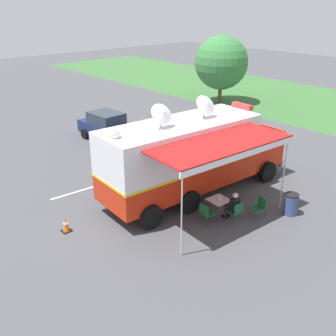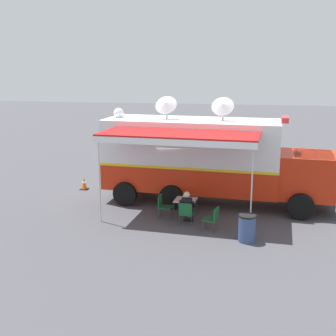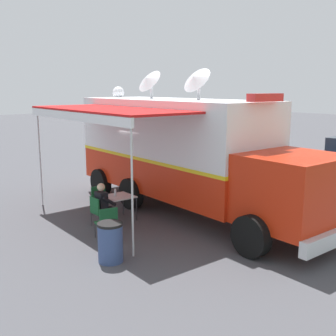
% 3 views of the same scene
% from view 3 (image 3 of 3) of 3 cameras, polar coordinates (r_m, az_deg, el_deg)
% --- Properties ---
extents(ground_plane, '(100.00, 100.00, 0.00)m').
position_cam_3_polar(ground_plane, '(13.83, 0.50, -5.17)').
color(ground_plane, '#47474C').
extents(lot_stripe, '(0.45, 4.80, 0.01)m').
position_cam_3_polar(lot_stripe, '(17.66, 4.42, -1.61)').
color(lot_stripe, silver).
rests_on(lot_stripe, ground).
extents(command_truck, '(5.25, 9.64, 4.53)m').
position_cam_3_polar(command_truck, '(12.83, 2.50, 2.45)').
color(command_truck, red).
rests_on(command_truck, ground).
extents(folding_table, '(0.85, 0.85, 0.73)m').
position_cam_3_polar(folding_table, '(12.26, -6.79, -4.12)').
color(folding_table, silver).
rests_on(folding_table, ground).
extents(water_bottle, '(0.07, 0.07, 0.22)m').
position_cam_3_polar(water_bottle, '(12.21, -7.28, -3.40)').
color(water_bottle, silver).
rests_on(water_bottle, folding_table).
extents(folding_chair_at_table, '(0.51, 0.51, 0.87)m').
position_cam_3_polar(folding_chair_at_table, '(11.77, -9.56, -5.65)').
color(folding_chair_at_table, '#19562D').
rests_on(folding_chair_at_table, ground).
extents(folding_chair_beside_table, '(0.51, 0.51, 0.87)m').
position_cam_3_polar(folding_chair_beside_table, '(12.93, -9.31, -4.12)').
color(folding_chair_beside_table, '#19562D').
rests_on(folding_chair_beside_table, ground).
extents(folding_chair_spare_by_truck, '(0.58, 0.58, 0.87)m').
position_cam_3_polar(folding_chair_spare_by_truck, '(10.77, -8.41, -7.21)').
color(folding_chair_spare_by_truck, '#19562D').
rests_on(folding_chair_spare_by_truck, ground).
extents(seated_responder, '(0.68, 0.58, 1.25)m').
position_cam_3_polar(seated_responder, '(11.81, -8.78, -4.86)').
color(seated_responder, black).
rests_on(seated_responder, ground).
extents(trash_bin, '(0.57, 0.57, 0.91)m').
position_cam_3_polar(trash_bin, '(9.49, -7.95, -10.11)').
color(trash_bin, '#384C7F').
rests_on(trash_bin, ground).
extents(traffic_cone, '(0.36, 0.36, 0.58)m').
position_cam_3_polar(traffic_cone, '(18.27, -8.48, -0.39)').
color(traffic_cone, black).
rests_on(traffic_cone, ground).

